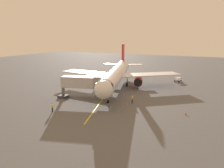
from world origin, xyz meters
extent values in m
plane|color=#565659|center=(0.00, 0.00, 0.00)|extent=(220.00, 220.00, 0.00)
cube|color=yellow|center=(0.62, 7.42, 0.01)|extent=(11.97, 38.31, 0.01)
cylinder|color=white|center=(0.62, 1.42, 4.10)|extent=(13.61, 33.62, 3.80)
ellipsoid|color=white|center=(-4.72, 18.82, 4.10)|extent=(4.63, 4.88, 3.61)
cone|color=white|center=(6.05, -16.26, 4.10)|extent=(4.15, 3.87, 3.42)
cube|color=black|center=(-4.31, 17.48, 4.65)|extent=(3.56, 2.48, 0.90)
cube|color=white|center=(-6.44, -4.64, 3.50)|extent=(16.51, 14.78, 0.36)
cylinder|color=red|center=(-4.63, -1.23, 2.00)|extent=(3.20, 3.93, 2.30)
cylinder|color=black|center=(-5.15, 0.44, 2.00)|extent=(2.07, 0.81, 2.10)
cube|color=white|center=(9.86, 0.37, 3.50)|extent=(17.43, 6.65, 0.36)
cylinder|color=red|center=(6.46, 2.17, 2.00)|extent=(3.20, 3.93, 2.30)
cylinder|color=black|center=(5.94, 3.84, 2.00)|extent=(2.07, 0.81, 2.10)
cube|color=red|center=(5.17, -13.39, 7.90)|extent=(1.75, 4.69, 7.20)
cube|color=white|center=(2.02, -14.05, 4.70)|extent=(6.62, 5.64, 0.24)
cube|color=white|center=(8.14, -12.17, 4.70)|extent=(6.44, 2.50, 0.24)
cylinder|color=slate|center=(-3.34, 14.33, 1.73)|extent=(0.24, 0.24, 2.77)
cylinder|color=black|center=(-3.34, 14.33, 0.35)|extent=(0.64, 0.80, 0.70)
cylinder|color=slate|center=(-0.99, -2.21, 1.94)|extent=(0.24, 0.24, 2.77)
cylinder|color=black|center=(-0.99, -2.21, 0.55)|extent=(0.75, 1.18, 1.10)
cylinder|color=slate|center=(3.99, -0.68, 1.94)|extent=(0.24, 0.24, 2.77)
cylinder|color=black|center=(3.99, -0.68, 0.55)|extent=(0.75, 1.18, 1.10)
cube|color=#B7B7BC|center=(3.60, 13.85, 3.90)|extent=(9.37, 5.13, 2.50)
cube|color=gray|center=(-0.70, 12.53, 3.90)|extent=(3.62, 3.88, 3.00)
cylinder|color=slate|center=(7.91, 15.17, 1.95)|extent=(0.70, 0.70, 3.90)
cube|color=#333338|center=(7.91, 15.17, 0.30)|extent=(2.00, 2.00, 0.60)
cylinder|color=#23232D|center=(3.48, 24.07, 0.44)|extent=(0.26, 0.26, 0.88)
cube|color=#D8EA19|center=(3.48, 24.07, 1.18)|extent=(0.41, 0.29, 0.60)
cube|color=silver|center=(3.48, 24.07, 1.18)|extent=(0.43, 0.30, 0.10)
sphere|color=brown|center=(3.48, 24.07, 1.60)|extent=(0.22, 0.22, 0.22)
cylinder|color=#23232D|center=(-2.24, 11.96, 0.44)|extent=(0.26, 0.26, 0.88)
cube|color=#D8EA19|center=(-2.24, 11.96, 1.18)|extent=(0.42, 0.45, 0.60)
cube|color=silver|center=(-2.24, 11.96, 1.18)|extent=(0.44, 0.47, 0.10)
sphere|color=tan|center=(-2.24, 11.96, 1.60)|extent=(0.22, 0.22, 0.22)
cylinder|color=#23232D|center=(-8.09, 12.20, 0.44)|extent=(0.26, 0.26, 0.88)
cube|color=orange|center=(-8.09, 12.20, 1.18)|extent=(0.45, 0.42, 0.60)
cube|color=silver|center=(-8.09, 12.20, 1.18)|extent=(0.47, 0.44, 0.10)
sphere|color=beige|center=(-8.09, 12.20, 1.60)|extent=(0.22, 0.22, 0.22)
cube|color=#9E9EA3|center=(10.90, -10.08, 0.62)|extent=(2.58, 2.64, 0.60)
cube|color=black|center=(9.83, -8.89, 1.52)|extent=(3.17, 3.40, 1.61)
cylinder|color=black|center=(9.65, -9.66, 0.32)|extent=(0.61, 0.64, 0.64)
cylinder|color=black|center=(10.61, -8.79, 0.32)|extent=(0.61, 0.64, 0.64)
cylinder|color=black|center=(10.64, -10.78, 0.32)|extent=(0.61, 0.64, 0.64)
cylinder|color=black|center=(11.61, -9.91, 0.32)|extent=(0.61, 0.64, 0.64)
cube|color=#9E9EA3|center=(-12.73, -15.63, 0.56)|extent=(1.78, 2.78, 0.24)
cube|color=silver|center=(-12.73, -15.63, 1.23)|extent=(1.78, 2.78, 0.08)
cylinder|color=slate|center=(-13.16, -14.35, 0.96)|extent=(0.06, 0.06, 0.55)
cylinder|color=slate|center=(-11.93, -14.54, 0.96)|extent=(0.06, 0.06, 0.55)
cylinder|color=slate|center=(-13.53, -16.72, 0.96)|extent=(0.06, 0.06, 0.55)
cylinder|color=slate|center=(-12.30, -16.91, 0.96)|extent=(0.06, 0.06, 0.55)
cylinder|color=black|center=(-13.22, -14.59, 0.22)|extent=(0.31, 0.47, 0.44)
cylinder|color=black|center=(-11.94, -14.79, 0.22)|extent=(0.31, 0.47, 0.44)
cylinder|color=black|center=(-13.52, -16.47, 0.22)|extent=(0.31, 0.47, 0.44)
cylinder|color=black|center=(-12.23, -16.67, 0.22)|extent=(0.31, 0.47, 0.44)
cone|color=#F2590F|center=(-7.67, 13.96, 0.28)|extent=(0.32, 0.32, 0.55)
cone|color=#F2590F|center=(-19.43, 14.47, 0.28)|extent=(0.32, 0.32, 0.55)
camera|label=1|loc=(-24.34, 55.11, 14.14)|focal=35.71mm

